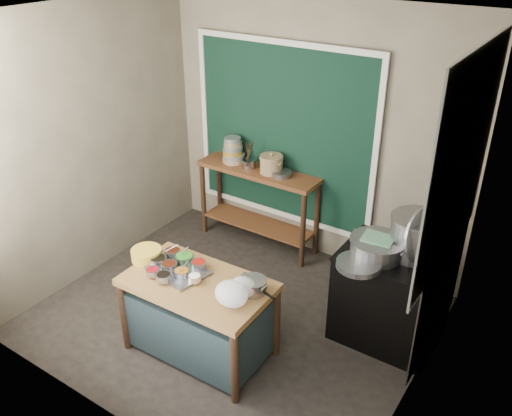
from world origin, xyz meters
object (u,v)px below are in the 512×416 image
Objects in this scene: stove_block at (390,298)px; ceramic_crock at (271,165)px; stock_pot at (416,236)px; condiment_tray at (178,270)px; saucepan at (253,286)px; back_counter at (258,207)px; utensil_cup at (249,163)px; steamer at (377,247)px; yellow_basin at (147,254)px; prep_table at (200,317)px.

stove_block is 3.35× the size of ceramic_crock.
ceramic_crock is 0.58× the size of stock_pot.
saucepan is at bearing 9.18° from condiment_tray.
back_counter is 1.61× the size of stove_block.
back_counter is 6.39× the size of saucepan.
stock_pot is (0.11, 0.10, 0.64)m from stove_block.
stove_block is 2.22m from utensil_cup.
utensil_cup is at bearing 156.63° from steamer.
back_counter is at bearing 5.97° from utensil_cup.
utensil_cup is 2.22m from stock_pot.
utensil_cup is at bearing -176.17° from ceramic_crock.
ceramic_crock is at bearing 3.83° from utensil_cup.
yellow_basin is 0.58× the size of stock_pot.
steamer reaches higher than saucepan.
prep_table is 5.51× the size of saucepan.
steamer is at bearing -148.28° from stove_block.
stove_block is at bearing -19.58° from utensil_cup.
steamer is at bearing -23.37° from utensil_cup.
back_counter is 5.40× the size of ceramic_crock.
utensil_cup reaches higher than saucepan.
back_counter is at bearing -177.67° from ceramic_crock.
condiment_tray is 1.82× the size of yellow_basin.
back_counter is at bearing 158.98° from stove_block.
condiment_tray is at bearing -144.85° from stove_block.
back_counter reaches higher than saucepan.
saucepan is 1.12m from steamer.
yellow_basin is at bearing -150.14° from steamer.
condiment_tray is 1.02× the size of steamer.
prep_table is 2.52× the size of condiment_tray.
ceramic_crock reaches higher than back_counter.
yellow_basin is at bearing -89.47° from back_counter.
prep_table is 0.86× the size of back_counter.
saucepan is (-0.83, -0.96, 0.39)m from stove_block.
condiment_tray is 1.85m from ceramic_crock.
back_counter reaches higher than stove_block.
prep_table is at bearing -139.74° from stove_block.
ceramic_crock is at bearing 133.26° from saucepan.
prep_table is at bearing -148.55° from saucepan.
stock_pot reaches higher than prep_table.
back_counter is 2.98× the size of steamer.
saucepan is (0.70, 0.11, 0.05)m from condiment_tray.
back_counter is at bearing 162.52° from stock_pot.
back_counter is 5.33× the size of yellow_basin.
yellow_basin is 2.33m from stock_pot.
back_counter reaches higher than yellow_basin.
stove_block is (1.90, -0.73, -0.05)m from back_counter.
utensil_cup is at bearing -174.03° from back_counter.
saucepan is 1.94m from ceramic_crock.
yellow_basin is (-0.58, 0.01, 0.43)m from prep_table.
back_counter is 2.00m from steamer.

